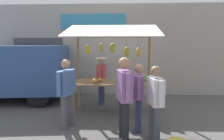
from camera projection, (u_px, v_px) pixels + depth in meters
name	position (u px, v px, depth m)	size (l,w,h in m)	color
ground_plane	(113.00, 111.00, 5.99)	(40.00, 40.00, 0.00)	#514F4C
street_backdrop	(114.00, 50.00, 7.95)	(9.00, 0.30, 3.40)	#9E998E
market_stall	(113.00, 58.00, 5.82)	(2.50, 1.46, 2.50)	olive
vendor_with_sunhat	(102.00, 77.00, 6.64)	(0.39, 0.66, 1.52)	navy
shopper_with_ponytail	(67.00, 89.00, 4.75)	(0.35, 0.66, 1.60)	#4C4C51
shopper_in_striped_shirt	(139.00, 93.00, 4.62)	(0.26, 0.66, 1.51)	navy
shopper_in_grey_tee	(124.00, 93.00, 4.12)	(0.33, 0.70, 1.69)	#232328
shopper_with_shopping_bag	(155.00, 99.00, 4.10)	(0.31, 0.66, 1.53)	#4C4C51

